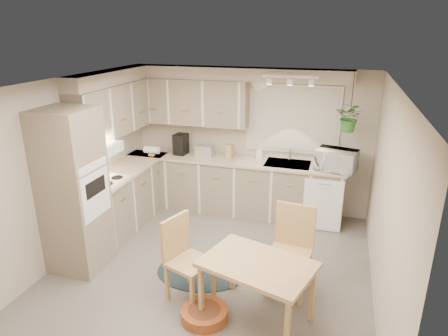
{
  "coord_description": "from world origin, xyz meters",
  "views": [
    {
      "loc": [
        1.44,
        -4.25,
        2.99
      ],
      "look_at": [
        0.01,
        0.55,
        1.22
      ],
      "focal_mm": 32.0,
      "sensor_mm": 36.0,
      "label": 1
    }
  ],
  "objects": [
    {
      "name": "window_blinds",
      "position": [
        0.7,
        2.07,
        1.6
      ],
      "size": [
        1.4,
        0.02,
        1.0
      ],
      "primitive_type": "cube",
      "color": "beige",
      "rests_on": "wall_back"
    },
    {
      "name": "toaster",
      "position": [
        -0.7,
        1.82,
        1.03
      ],
      "size": [
        0.31,
        0.19,
        0.18
      ],
      "primitive_type": "cube",
      "rotation": [
        0.0,
        0.0,
        -0.07
      ],
      "color": "#AFB2B7",
      "rests_on": "counter_back"
    },
    {
      "name": "track_light_bar",
      "position": [
        0.7,
        1.55,
        2.33
      ],
      "size": [
        0.8,
        0.04,
        0.04
      ],
      "primitive_type": "cube",
      "color": "white",
      "rests_on": "ceiling"
    },
    {
      "name": "wall_front",
      "position": [
        0.0,
        -2.1,
        1.2
      ],
      "size": [
        4.0,
        0.04,
        2.4
      ],
      "primitive_type": "cube",
      "color": "#B4A795",
      "rests_on": "floor"
    },
    {
      "name": "soffit_left",
      "position": [
        -1.85,
        1.0,
        2.3
      ],
      "size": [
        0.3,
        2.0,
        0.2
      ],
      "primitive_type": "cube",
      "color": "#B4A795",
      "rests_on": "wall_left"
    },
    {
      "name": "knife_block",
      "position": [
        -0.28,
        1.85,
        1.05
      ],
      "size": [
        0.11,
        0.11,
        0.22
      ],
      "primitive_type": "cube",
      "rotation": [
        0.0,
        0.0,
        -0.12
      ],
      "color": "tan",
      "rests_on": "counter_back"
    },
    {
      "name": "upper_cab_back",
      "position": [
        -1.0,
        1.93,
        1.83
      ],
      "size": [
        2.0,
        0.35,
        0.75
      ],
      "primitive_type": "cube",
      "color": "gray",
      "rests_on": "wall_back"
    },
    {
      "name": "wall_clock",
      "position": [
        0.15,
        2.07,
        2.18
      ],
      "size": [
        0.3,
        0.03,
        0.3
      ],
      "primitive_type": "cylinder",
      "rotation": [
        1.57,
        0.0,
        0.0
      ],
      "color": "#E3AF50",
      "rests_on": "wall_back"
    },
    {
      "name": "pet_bed",
      "position": [
        0.22,
        -0.91,
        0.06
      ],
      "size": [
        0.62,
        0.62,
        0.12
      ],
      "primitive_type": "cylinder",
      "rotation": [
        0.0,
        0.0,
        -0.23
      ],
      "color": "#A05520",
      "rests_on": "floor"
    },
    {
      "name": "wall_right",
      "position": [
        2.0,
        0.0,
        1.2
      ],
      "size": [
        0.04,
        4.2,
        2.4
      ],
      "primitive_type": "cube",
      "color": "#B4A795",
      "rests_on": "floor"
    },
    {
      "name": "sink",
      "position": [
        0.7,
        1.8,
        0.9
      ],
      "size": [
        0.7,
        0.48,
        0.1
      ],
      "primitive_type": "cube",
      "color": "#AFB2B7",
      "rests_on": "counter_back"
    },
    {
      "name": "microwave",
      "position": [
        1.44,
        1.7,
        1.14
      ],
      "size": [
        0.64,
        0.46,
        0.4
      ],
      "primitive_type": "imported",
      "rotation": [
        0.0,
        0.0,
        -0.25
      ],
      "color": "white",
      "rests_on": "counter_back"
    },
    {
      "name": "hanging_plant",
      "position": [
        1.57,
        1.7,
        1.72
      ],
      "size": [
        0.52,
        0.54,
        0.33
      ],
      "primitive_type": "imported",
      "rotation": [
        0.0,
        0.0,
        -0.39
      ],
      "color": "#2E6629",
      "rests_on": "ceiling"
    },
    {
      "name": "wall_back",
      "position": [
        0.0,
        2.1,
        1.2
      ],
      "size": [
        4.0,
        0.04,
        2.4
      ],
      "primitive_type": "cube",
      "color": "#B4A795",
      "rests_on": "floor"
    },
    {
      "name": "braided_rug",
      "position": [
        -0.09,
        -0.09,
        0.01
      ],
      "size": [
        1.32,
        1.08,
        0.01
      ],
      "primitive_type": "ellipsoid",
      "rotation": [
        0.0,
        0.0,
        0.18
      ],
      "color": "black",
      "rests_on": "floor"
    },
    {
      "name": "base_cab_back",
      "position": [
        -0.2,
        1.8,
        0.45
      ],
      "size": [
        3.6,
        0.6,
        0.9
      ],
      "primitive_type": "cube",
      "color": "gray",
      "rests_on": "floor"
    },
    {
      "name": "dining_table",
      "position": [
        0.76,
        -0.76,
        0.35
      ],
      "size": [
        1.29,
        1.04,
        0.7
      ],
      "primitive_type": "cube",
      "rotation": [
        0.0,
        0.0,
        -0.3
      ],
      "color": "tan",
      "rests_on": "floor"
    },
    {
      "name": "counter_back",
      "position": [
        -0.2,
        1.79,
        0.92
      ],
      "size": [
        3.64,
        0.64,
        0.04
      ],
      "primitive_type": "cube",
      "color": "tan",
      "rests_on": "base_cab_back"
    },
    {
      "name": "soffit_back",
      "position": [
        -0.2,
        1.95,
        2.3
      ],
      "size": [
        3.6,
        0.3,
        0.2
      ],
      "primitive_type": "cube",
      "color": "#B4A795",
      "rests_on": "wall_back"
    },
    {
      "name": "counter_left",
      "position": [
        -1.69,
        0.88,
        0.92
      ],
      "size": [
        0.64,
        1.89,
        0.04
      ],
      "primitive_type": "cube",
      "color": "tan",
      "rests_on": "base_cab_left"
    },
    {
      "name": "dishwasher_front",
      "position": [
        1.3,
        1.49,
        0.42
      ],
      "size": [
        0.58,
        0.02,
        0.83
      ],
      "primitive_type": "cube",
      "color": "white",
      "rests_on": "base_cab_back"
    },
    {
      "name": "upper_cab_left",
      "position": [
        -1.82,
        1.0,
        1.83
      ],
      "size": [
        0.35,
        2.0,
        0.75
      ],
      "primitive_type": "cube",
      "color": "gray",
      "rests_on": "wall_left"
    },
    {
      "name": "oven_stack",
      "position": [
        -1.68,
        -0.38,
        1.05
      ],
      "size": [
        0.65,
        0.65,
        2.1
      ],
      "primitive_type": "cube",
      "color": "gray",
      "rests_on": "floor"
    },
    {
      "name": "base_cab_left",
      "position": [
        -1.7,
        0.88,
        0.45
      ],
      "size": [
        0.6,
        1.85,
        0.9
      ],
      "primitive_type": "cube",
      "color": "gray",
      "rests_on": "floor"
    },
    {
      "name": "window_frame",
      "position": [
        0.7,
        2.08,
        1.6
      ],
      "size": [
        1.5,
        0.02,
        1.1
      ],
      "primitive_type": "cube",
      "color": "beige",
      "rests_on": "wall_back"
    },
    {
      "name": "ceiling",
      "position": [
        0.0,
        0.0,
        2.4
      ],
      "size": [
        4.2,
        4.2,
        0.0
      ],
      "primitive_type": "plane",
      "color": "white",
      "rests_on": "wall_back"
    },
    {
      "name": "wall_oven_face",
      "position": [
        -1.35,
        -0.38,
        1.05
      ],
      "size": [
        0.02,
        0.56,
        0.58
      ],
      "primitive_type": "cube",
      "color": "white",
      "rests_on": "oven_stack"
    },
    {
      "name": "wall_left",
      "position": [
        -2.0,
        0.0,
        1.2
      ],
      "size": [
        0.04,
        4.2,
        2.4
      ],
      "primitive_type": "cube",
      "color": "#B4A795",
      "rests_on": "floor"
    },
    {
      "name": "chair_left",
      "position": [
        -0.05,
        -0.6,
        0.49
      ],
      "size": [
        0.59,
        0.59,
        0.98
      ],
      "primitive_type": "cube",
      "rotation": [
        0.0,
        0.0,
        -1.92
      ],
      "color": "tan",
      "rests_on": "floor"
    },
    {
      "name": "soap_bottle",
      "position": [
        0.21,
        1.95,
        0.99
      ],
      "size": [
        0.14,
        0.23,
        0.1
      ],
      "primitive_type": "imported",
      "rotation": [
        0.0,
        0.0,
        0.2
      ],
      "color": "white",
      "rests_on": "counter_back"
    },
    {
      "name": "chair_back",
      "position": [
        1.02,
        -0.17,
        0.52
      ],
      "size": [
        0.55,
        0.55,
        1.05
      ],
      "primitive_type": "cube",
      "rotation": [
        0.0,
        0.0,
        3.02
      ],
      "color": "tan",
      "rests_on": "floor"
    },
    {
      "name": "range_hood",
      "position": [
        -1.7,
        0.3,
        1.4
      ],
      "size": [
        0.4,
        0.6,
        0.14
      ],
      "primitive_type": "cube",
      "color": "white",
      "rests_on": "upper_cab_left"
    },
    {
      "name": "floor",
      "position": [
        0.0,
        0.0,
        0.0
      ],
      "size": [
        4.2,
        4.2,
        0.0
      ],
      "primitive_type": "plane",
      "color": "#6A655E",
      "rests_on": "ground"
    },
    {
      "name": "cooktop",
      "position": [
        -1.68,
        0.3,
        0.94
      ],
      "size": [
        0.52,
        0.58,
        0.02
      ],
      "primitive_type": "cube",
      "color": "white",
      "rests_on": "counter_left"
    },
    {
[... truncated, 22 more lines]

